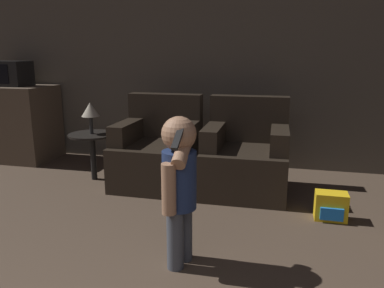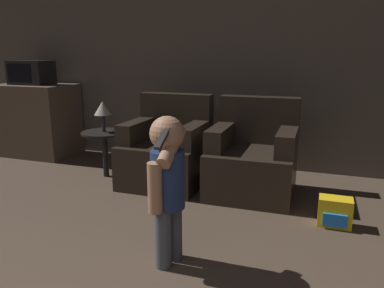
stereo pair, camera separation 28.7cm
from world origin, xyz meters
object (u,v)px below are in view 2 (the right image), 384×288
at_px(person_toddler, 167,180).
at_px(microwave, 31,73).
at_px(armchair_right, 253,160).
at_px(armchair_left, 167,152).
at_px(toy_backpack, 335,212).
at_px(lamp, 103,109).

bearing_deg(person_toddler, microwave, -111.37).
distance_m(armchair_right, person_toddler, 1.46).
height_order(armchair_left, toy_backpack, armchair_left).
distance_m(armchair_left, person_toddler, 1.56).
relative_size(armchair_left, toy_backpack, 3.60).
height_order(armchair_right, lamp, armchair_right).
xyz_separation_m(armchair_right, person_toddler, (-0.26, -1.42, 0.23)).
bearing_deg(toy_backpack, armchair_right, 144.93).
distance_m(armchair_left, toy_backpack, 1.69).
height_order(toy_backpack, lamp, lamp).
distance_m(person_toddler, toy_backpack, 1.41).
bearing_deg(toy_backpack, lamp, 168.63).
relative_size(person_toddler, lamp, 2.92).
bearing_deg(person_toddler, armchair_right, -176.55).
bearing_deg(person_toddler, lamp, -122.32).
relative_size(armchair_right, lamp, 2.76).
relative_size(armchair_left, microwave, 1.74).
relative_size(person_toddler, toy_backpack, 3.82).
height_order(person_toddler, toy_backpack, person_toddler).
xyz_separation_m(armchair_left, person_toddler, (0.61, -1.42, 0.23)).
bearing_deg(armchair_right, person_toddler, -101.29).
bearing_deg(armchair_left, lamp, -176.08).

